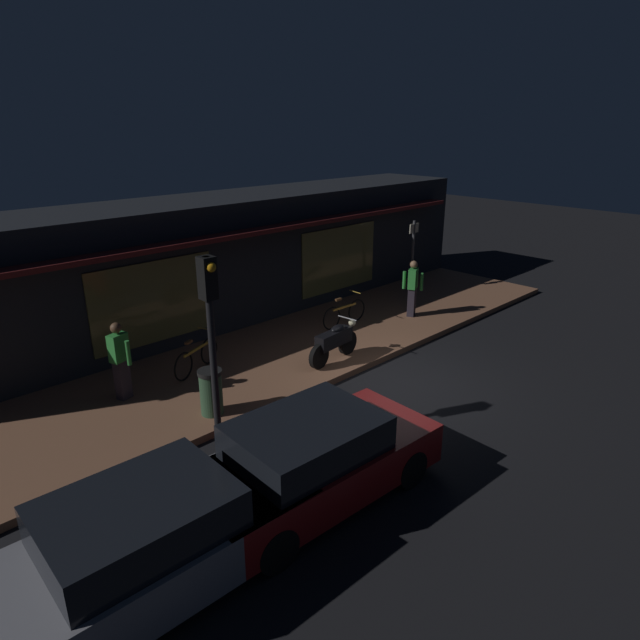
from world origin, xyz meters
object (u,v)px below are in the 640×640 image
at_px(bicycle_parked, 344,313).
at_px(bicycle_extra, 197,357).
at_px(motorcycle, 335,341).
at_px(trash_bin, 211,392).
at_px(traffic_light_pole, 211,324).
at_px(person_photographer, 120,359).
at_px(sign_post, 413,252).
at_px(person_bystander, 413,287).
at_px(parked_car_near, 150,543).
at_px(parked_car_far, 312,460).

xyz_separation_m(bicycle_parked, bicycle_extra, (-4.64, 0.26, 0.00)).
relative_size(motorcycle, bicycle_extra, 1.10).
bearing_deg(trash_bin, traffic_light_pole, -117.99).
xyz_separation_m(motorcycle, person_photographer, (-4.51, 1.72, 0.38)).
distance_m(person_photographer, traffic_light_pole, 3.27).
height_order(motorcycle, sign_post, sign_post).
bearing_deg(person_bystander, bicycle_extra, 170.84).
height_order(bicycle_parked, parked_car_near, parked_car_near).
relative_size(person_photographer, sign_post, 0.70).
height_order(person_photographer, sign_post, sign_post).
bearing_deg(bicycle_parked, parked_car_far, -140.34).
bearing_deg(bicycle_parked, motorcycle, -141.97).
distance_m(bicycle_parked, person_photographer, 6.46).
height_order(person_photographer, parked_car_near, person_photographer).
xyz_separation_m(motorcycle, sign_post, (5.95, 2.21, 0.86)).
relative_size(motorcycle, sign_post, 0.71).
height_order(bicycle_parked, person_photographer, person_photographer).
distance_m(person_bystander, parked_car_near, 11.08).
xyz_separation_m(person_photographer, traffic_light_pole, (0.37, -2.91, 1.45)).
distance_m(sign_post, parked_car_near, 13.51).
height_order(person_photographer, parked_car_far, person_photographer).
xyz_separation_m(traffic_light_pole, parked_car_far, (0.34, -2.04, -1.77)).
bearing_deg(parked_car_near, person_photographer, 68.25).
height_order(person_bystander, parked_car_near, person_bystander).
bearing_deg(trash_bin, bicycle_extra, 65.78).
relative_size(sign_post, parked_car_near, 0.58).
xyz_separation_m(bicycle_extra, trash_bin, (-0.84, -1.87, 0.11)).
bearing_deg(sign_post, person_bystander, -142.68).
distance_m(motorcycle, parked_car_near, 7.16).
xyz_separation_m(motorcycle, traffic_light_pole, (-4.14, -1.19, 1.83)).
height_order(person_bystander, trash_bin, person_bystander).
relative_size(person_photographer, person_bystander, 1.00).
xyz_separation_m(bicycle_parked, parked_car_far, (-5.72, -4.74, 0.20)).
bearing_deg(parked_car_near, person_bystander, 20.16).
bearing_deg(motorcycle, person_photographer, 159.17).
distance_m(person_photographer, parked_car_near, 5.22).
height_order(motorcycle, person_photographer, person_photographer).
xyz_separation_m(sign_post, traffic_light_pole, (-10.08, -3.41, 0.97)).
distance_m(bicycle_extra, person_bystander, 6.78).
height_order(person_bystander, parked_car_far, person_bystander).
relative_size(bicycle_parked, traffic_light_pole, 0.46).
bearing_deg(person_bystander, trash_bin, -173.94).
xyz_separation_m(trash_bin, parked_car_far, (-0.24, -3.13, 0.08)).
height_order(person_bystander, sign_post, sign_post).
bearing_deg(sign_post, parked_car_near, -156.70).
distance_m(motorcycle, trash_bin, 3.56).
bearing_deg(sign_post, motorcycle, -159.60).
height_order(bicycle_parked, bicycle_extra, same).
bearing_deg(parked_car_near, sign_post, 23.30).
bearing_deg(traffic_light_pole, trash_bin, 62.01).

